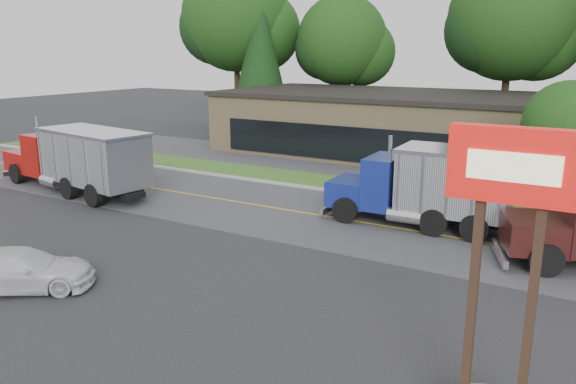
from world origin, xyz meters
name	(u,v)px	position (x,y,z in m)	size (l,w,h in m)	color
ground	(166,281)	(0.00, 0.00, 0.00)	(140.00, 140.00, 0.00)	#39393F
road	(302,213)	(0.00, 9.00, 0.00)	(60.00, 8.00, 0.02)	#5A5A5F
center_line	(302,213)	(0.00, 9.00, 0.00)	(60.00, 0.12, 0.01)	gold
curb	(342,193)	(0.00, 13.20, 0.00)	(60.00, 0.30, 0.12)	#9E9E99
grass_verge	(356,186)	(0.00, 15.00, 0.00)	(60.00, 3.40, 0.03)	#306422
far_parking	(389,170)	(0.00, 20.00, 0.00)	(60.00, 7.00, 0.02)	#5A5A5F
strip_mall	(449,129)	(2.00, 26.00, 2.00)	(32.00, 12.00, 4.00)	tan
bilo_sign	(497,341)	(10.50, -2.50, 2.02)	(2.20, 1.90, 5.95)	#6B6054
tree_far_a	(238,22)	(-19.84, 32.13, 9.70)	(10.65, 10.03, 15.20)	#382619
tree_far_b	(344,45)	(-9.87, 34.10, 7.64)	(8.39, 7.90, 11.97)	#382619
tree_far_c	(514,24)	(4.15, 34.12, 9.10)	(10.00, 9.41, 14.26)	#382619
evergreen_left	(260,54)	(-16.00, 30.00, 6.83)	(5.47, 5.47, 12.43)	#382619
tree_verge	(569,130)	(10.06, 15.05, 3.78)	(4.17, 3.93, 5.95)	#382619
dump_truck_red	(78,158)	(-11.76, 6.45, 1.82)	(10.97, 4.10, 3.36)	black
dump_truck_blue	(428,185)	(5.46, 9.89, 1.80)	(7.67, 2.93, 3.36)	black
rally_car	(20,270)	(-3.38, -2.74, 0.63)	(1.78, 4.37, 1.27)	silver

